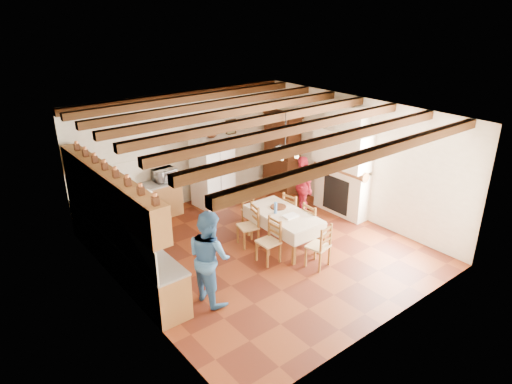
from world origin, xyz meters
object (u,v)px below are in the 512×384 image
person_woman_red (302,186)px  chair_end_far (253,208)px  chair_left_far (248,226)px  chair_right_near (314,223)px  chair_left_near (268,241)px  microwave (165,175)px  refrigerator (213,171)px  chair_end_near (318,245)px  hutch (282,152)px  person_woman_blue (209,257)px  dining_table (283,216)px  chair_right_far (294,211)px  person_man (150,236)px

person_woman_red → chair_end_far: bearing=-82.3°
chair_left_far → chair_right_near: 1.49m
chair_left_near → microwave: microwave is taller
refrigerator → chair_right_near: size_ratio=1.93×
person_woman_red → chair_end_near: bearing=-17.4°
hutch → chair_right_near: hutch is taller
chair_left_far → chair_end_far: same height
hutch → person_woman_blue: bearing=-140.5°
person_woman_red → microwave: 3.45m
dining_table → chair_right_near: (0.63, -0.35, -0.21)m
hutch → dining_table: size_ratio=1.22×
dining_table → person_woman_blue: (-2.38, -0.69, 0.19)m
microwave → chair_right_near: bearing=-64.7°
dining_table → person_woman_red: (1.38, 0.85, 0.09)m
chair_right_near → chair_left_near: bearing=92.4°
chair_left_far → person_woman_blue: person_woman_blue is taller
chair_right_far → chair_end_far: 0.98m
chair_right_far → microwave: size_ratio=1.72×
chair_end_near → refrigerator: bearing=-102.9°
hutch → chair_right_far: bearing=-121.0°
refrigerator → person_woman_red: (1.36, -1.97, -0.14)m
refrigerator → chair_left_near: bearing=-107.7°
hutch → microwave: hutch is taller
chair_left_far → person_man: person_man is taller
chair_right_near → person_woman_red: 1.45m
dining_table → hutch: bearing=49.0°
microwave → refrigerator: bearing=-14.8°
hutch → chair_end_far: size_ratio=2.28×
refrigerator → chair_left_far: (-0.65, -2.35, -0.45)m
chair_left_near → chair_end_far: size_ratio=1.00×
chair_end_far → person_woman_red: 1.42m
hutch → chair_left_near: hutch is taller
dining_table → chair_end_near: size_ratio=1.87×
chair_left_far → person_man: bearing=-77.7°
dining_table → chair_right_far: bearing=29.5°
chair_right_far → chair_end_far: bearing=33.9°
chair_left_near → microwave: bearing=-171.6°
refrigerator → chair_end_far: bearing=-94.4°
hutch → person_woman_blue: hutch is taller
hutch → microwave: bearing=175.8°
chair_right_far → chair_left_far: bearing=78.2°
person_man → microwave: (1.68, 2.57, 0.08)m
chair_right_near → microwave: microwave is taller
chair_end_near → person_woman_red: size_ratio=0.61×
chair_end_far → refrigerator: bearing=82.6°
chair_right_far → chair_end_far: same height
dining_table → person_man: person_man is taller
chair_right_far → chair_left_near: bearing=109.3°
refrigerator → chair_right_far: bearing=-79.2°
person_man → person_woman_red: 4.33m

